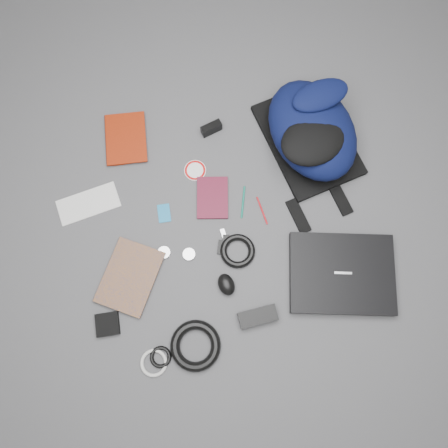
{
  "coord_description": "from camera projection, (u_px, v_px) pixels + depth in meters",
  "views": [
    {
      "loc": [
        -0.05,
        -0.41,
        1.69
      ],
      "look_at": [
        0.0,
        0.0,
        0.02
      ],
      "focal_mm": 35.0,
      "sensor_mm": 36.0,
      "label": 1
    }
  ],
  "objects": [
    {
      "name": "power_brick",
      "position": [
        258.0,
        316.0,
        1.64
      ],
      "size": [
        0.15,
        0.08,
        0.04
      ],
      "primitive_type": "cube",
      "rotation": [
        0.0,
        0.0,
        0.13
      ],
      "color": "black",
      "rests_on": "ground"
    },
    {
      "name": "laptop",
      "position": [
        342.0,
        274.0,
        1.67
      ],
      "size": [
        0.44,
        0.36,
        0.04
      ],
      "primitive_type": "cube",
      "rotation": [
        0.0,
        0.0,
        -0.14
      ],
      "color": "black",
      "rests_on": "ground"
    },
    {
      "name": "pen_red",
      "position": [
        262.0,
        211.0,
        1.75
      ],
      "size": [
        0.03,
        0.12,
        0.01
      ],
      "primitive_type": "cylinder",
      "rotation": [
        1.57,
        0.0,
        0.22
      ],
      "color": "red",
      "rests_on": "ground"
    },
    {
      "name": "headphone_right",
      "position": [
        189.0,
        254.0,
        1.71
      ],
      "size": [
        0.06,
        0.06,
        0.01
      ],
      "primitive_type": "cylinder",
      "rotation": [
        0.0,
        0.0,
        0.28
      ],
      "color": "silver",
      "rests_on": "ground"
    },
    {
      "name": "usb_black",
      "position": [
        221.0,
        247.0,
        1.71
      ],
      "size": [
        0.03,
        0.06,
        0.01
      ],
      "primitive_type": "cube",
      "rotation": [
        0.0,
        0.0,
        -0.24
      ],
      "color": "black",
      "rests_on": "ground"
    },
    {
      "name": "pen_teal",
      "position": [
        243.0,
        202.0,
        1.76
      ],
      "size": [
        0.04,
        0.13,
        0.01
      ],
      "primitive_type": "cylinder",
      "rotation": [
        1.57,
        0.0,
        -0.22
      ],
      "color": "#0C6C56",
      "rests_on": "ground"
    },
    {
      "name": "dvd_case",
      "position": [
        212.0,
        198.0,
        1.76
      ],
      "size": [
        0.14,
        0.19,
        0.01
      ],
      "primitive_type": "cube",
      "rotation": [
        0.0,
        0.0,
        -0.11
      ],
      "color": "#470D1D",
      "rests_on": "ground"
    },
    {
      "name": "white_cable_coil",
      "position": [
        154.0,
        363.0,
        1.61
      ],
      "size": [
        0.13,
        0.13,
        0.01
      ],
      "primitive_type": "torus",
      "rotation": [
        0.0,
        0.0,
        -0.39
      ],
      "color": "beige",
      "rests_on": "ground"
    },
    {
      "name": "headphone_left",
      "position": [
        164.0,
        253.0,
        1.71
      ],
      "size": [
        0.06,
        0.06,
        0.01
      ],
      "primitive_type": "cylinder",
      "rotation": [
        0.0,
        0.0,
        0.2
      ],
      "color": "#BCBCBF",
      "rests_on": "ground"
    },
    {
      "name": "earbud_coil",
      "position": [
        161.0,
        357.0,
        1.61
      ],
      "size": [
        0.09,
        0.09,
        0.02
      ],
      "primitive_type": "torus",
      "rotation": [
        0.0,
        0.0,
        0.14
      ],
      "color": "black",
      "rests_on": "ground"
    },
    {
      "name": "backpack",
      "position": [
        312.0,
        130.0,
        1.73
      ],
      "size": [
        0.47,
        0.58,
        0.21
      ],
      "primitive_type": null,
      "rotation": [
        0.0,
        0.0,
        0.29
      ],
      "color": "black",
      "rests_on": "ground"
    },
    {
      "name": "cable_coil",
      "position": [
        238.0,
        251.0,
        1.7
      ],
      "size": [
        0.17,
        0.17,
        0.03
      ],
      "primitive_type": "torus",
      "rotation": [
        0.0,
        0.0,
        0.28
      ],
      "color": "black",
      "rests_on": "ground"
    },
    {
      "name": "pouch",
      "position": [
        108.0,
        324.0,
        1.64
      ],
      "size": [
        0.09,
        0.09,
        0.02
      ],
      "primitive_type": "cube",
      "rotation": [
        0.0,
        0.0,
        0.04
      ],
      "color": "black",
      "rests_on": "ground"
    },
    {
      "name": "mouse",
      "position": [
        226.0,
        284.0,
        1.66
      ],
      "size": [
        0.08,
        0.1,
        0.05
      ],
      "primitive_type": "ellipsoid",
      "rotation": [
        0.0,
        0.0,
        0.27
      ],
      "color": "black",
      "rests_on": "ground"
    },
    {
      "name": "sticker_disc",
      "position": [
        195.0,
        170.0,
        1.8
      ],
      "size": [
        0.12,
        0.12,
        0.0
      ],
      "primitive_type": "cylinder",
      "rotation": [
        0.0,
        0.0,
        -0.39
      ],
      "color": "white",
      "rests_on": "ground"
    },
    {
      "name": "ground",
      "position": [
        224.0,
        225.0,
        1.74
      ],
      "size": [
        4.0,
        4.0,
        0.0
      ],
      "primitive_type": "plane",
      "color": "#4F4F51",
      "rests_on": "ground"
    },
    {
      "name": "key_fob",
      "position": [
        226.0,
        240.0,
        1.72
      ],
      "size": [
        0.03,
        0.05,
        0.01
      ],
      "primitive_type": "cube",
      "rotation": [
        0.0,
        0.0,
        -0.17
      ],
      "color": "black",
      "rests_on": "ground"
    },
    {
      "name": "id_badge",
      "position": [
        164.0,
        213.0,
        1.75
      ],
      "size": [
        0.05,
        0.08,
        0.0
      ],
      "primitive_type": "cube",
      "rotation": [
        0.0,
        0.0,
        0.04
      ],
      "color": "#1671A8",
      "rests_on": "ground"
    },
    {
      "name": "comic_book",
      "position": [
        107.0,
        268.0,
        1.69
      ],
      "size": [
        0.29,
        0.33,
        0.02
      ],
      "primitive_type": "imported",
      "rotation": [
        0.0,
        0.0,
        -0.46
      ],
      "color": "#CB750E",
      "rests_on": "ground"
    },
    {
      "name": "power_cord_coil",
      "position": [
        195.0,
        346.0,
        1.61
      ],
      "size": [
        0.23,
        0.23,
        0.04
      ],
      "primitive_type": "torus",
      "rotation": [
        0.0,
        0.0,
        0.26
      ],
      "color": "black",
      "rests_on": "ground"
    },
    {
      "name": "textbook_red",
      "position": [
        105.0,
        141.0,
        1.82
      ],
      "size": [
        0.17,
        0.23,
        0.02
      ],
      "primitive_type": "imported",
      "rotation": [
        0.0,
        0.0,
        -0.01
      ],
      "color": "maroon",
      "rests_on": "ground"
    },
    {
      "name": "envelope",
      "position": [
        88.0,
        204.0,
        1.76
      ],
      "size": [
        0.26,
        0.17,
        0.0
      ],
      "primitive_type": "cube",
      "rotation": [
        0.0,
        0.0,
        0.24
      ],
      "color": "silver",
      "rests_on": "ground"
    },
    {
      "name": "compact_camera",
      "position": [
        211.0,
        128.0,
        1.82
      ],
      "size": [
        0.09,
        0.06,
        0.05
      ],
      "primitive_type": "cube",
      "rotation": [
        0.0,
        0.0,
        0.36
      ],
      "color": "black",
      "rests_on": "ground"
    },
    {
      "name": "usb_silver",
      "position": [
        224.0,
        234.0,
        1.73
      ],
      "size": [
        0.02,
        0.04,
        0.01
      ],
      "primitive_type": "cube",
      "rotation": [
        0.0,
        0.0,
        0.2
      ],
      "color": "#ABABAD",
      "rests_on": "ground"
    }
  ]
}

